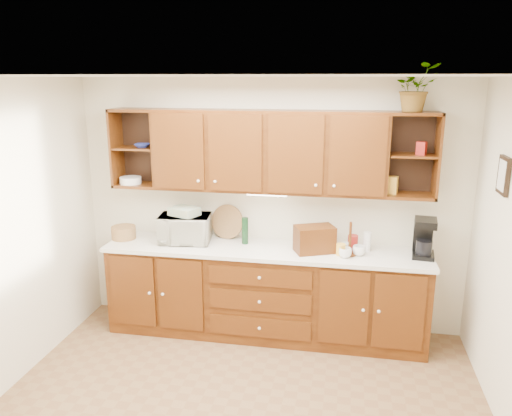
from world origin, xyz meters
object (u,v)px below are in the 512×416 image
at_px(microwave, 185,229).
at_px(potted_plant, 415,88).
at_px(bread_box, 314,239).
at_px(coffee_maker, 424,238).

bearing_deg(microwave, potted_plant, -5.57).
bearing_deg(bread_box, coffee_maker, -19.68).
height_order(coffee_maker, potted_plant, potted_plant).
distance_m(microwave, potted_plant, 2.61).
bearing_deg(coffee_maker, potted_plant, 166.93).
xyz_separation_m(bread_box, potted_plant, (0.85, 0.13, 1.43)).
distance_m(coffee_maker, potted_plant, 1.40).
xyz_separation_m(microwave, potted_plant, (2.18, 0.07, 1.42)).
relative_size(bread_box, potted_plant, 0.86).
xyz_separation_m(bread_box, coffee_maker, (1.03, 0.07, 0.05)).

